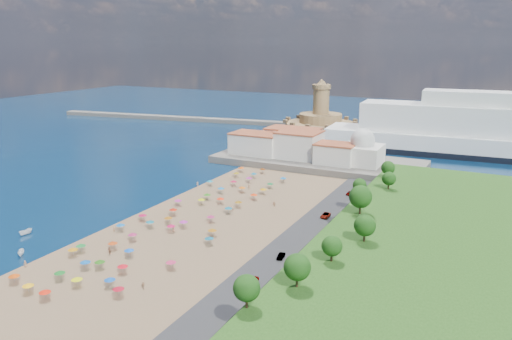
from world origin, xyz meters
The scene contains 13 objects.
ground centered at (0.00, 0.00, 0.00)m, with size 700.00×700.00×0.00m, color #071938.
terrace centered at (10.00, 73.00, 1.50)m, with size 90.00×36.00×3.00m, color #59544C.
jetty centered at (-12.00, 108.00, 1.20)m, with size 18.00×70.00×2.40m, color #59544C.
breakwater centered at (-110.00, 153.00, 1.30)m, with size 200.00×7.00×2.60m, color #59544C.
waterfront_buildings centered at (-3.05, 73.64, 7.88)m, with size 57.00×29.00×11.00m.
domed_building centered at (30.00, 71.00, 8.97)m, with size 16.00×16.00×15.00m.
fortress centered at (-12.00, 138.00, 6.68)m, with size 40.00×40.00×32.40m.
cruise_ship centered at (84.55, 123.88, 10.99)m, with size 170.93×35.82×37.11m.
beach_parasols centered at (-1.42, -12.50, 2.15)m, with size 31.81×115.48×2.20m.
beachgoers centered at (-0.78, -1.32, 1.13)m, with size 36.45×97.43×1.88m.
moored_boats centered at (-29.99, -45.76, 0.74)m, with size 13.58×14.10×1.53m.
parked_cars centered at (36.00, -3.78, 1.35)m, with size 2.26×78.10×1.38m.
hillside_trees centered at (48.54, -9.98, 10.07)m, with size 15.88×105.01×8.12m.
Camera 1 is at (81.52, -128.85, 52.37)m, focal length 35.00 mm.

